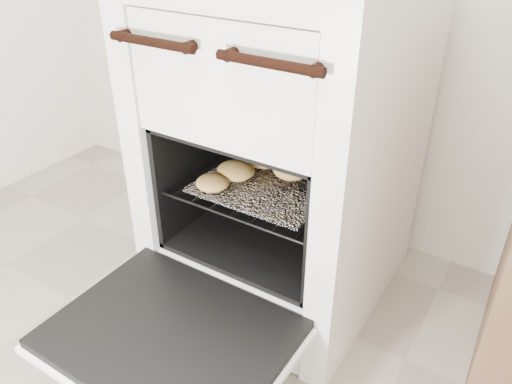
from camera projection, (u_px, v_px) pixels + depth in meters
stove at (285, 153)px, 1.45m from camera, size 0.64×0.71×0.98m
oven_door at (170, 336)px, 1.20m from camera, size 0.58×0.45×0.04m
oven_rack at (272, 183)px, 1.44m from camera, size 0.47×0.45×0.01m
foil_sheet at (268, 184)px, 1.42m from camera, size 0.36×0.32×0.01m
baked_rolls at (257, 168)px, 1.44m from camera, size 0.28×0.32×0.06m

